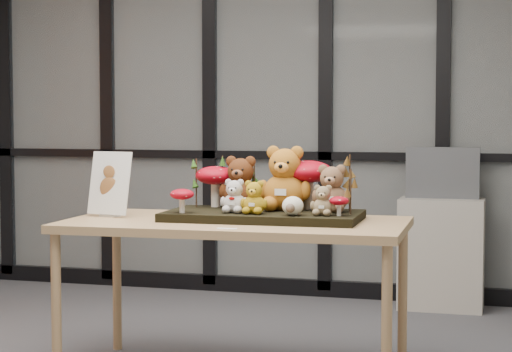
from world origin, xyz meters
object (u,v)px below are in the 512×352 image
(diorama_tray, at_px, (263,216))
(bear_beige_small, at_px, (323,199))
(mushroom_back_right, at_px, (308,182))
(bear_pooh_yellow, at_px, (285,175))
(cabinet, at_px, (441,254))
(mushroom_front_left, at_px, (182,200))
(bear_small_yellow, at_px, (254,195))
(plush_cream_hedgehog, at_px, (293,205))
(bear_white_bow, at_px, (234,194))
(monitor, at_px, (442,173))
(sign_holder, at_px, (110,186))
(mushroom_front_right, at_px, (339,205))
(bear_tan_back, at_px, (332,186))
(bear_brown_medium, at_px, (241,180))
(display_table, at_px, (236,233))
(mushroom_back_left, at_px, (216,184))

(diorama_tray, height_order, bear_beige_small, bear_beige_small)
(mushroom_back_right, bearing_deg, bear_pooh_yellow, -145.80)
(cabinet, bearing_deg, mushroom_back_right, -107.36)
(mushroom_back_right, distance_m, cabinet, 1.96)
(bear_beige_small, distance_m, mushroom_front_left, 0.72)
(bear_small_yellow, xyz_separation_m, plush_cream_hedgehog, (0.20, -0.03, -0.04))
(bear_white_bow, bearing_deg, mushroom_back_right, 37.67)
(bear_white_bow, relative_size, bear_beige_small, 1.13)
(bear_pooh_yellow, relative_size, monitor, 0.73)
(bear_small_yellow, xyz_separation_m, bear_beige_small, (0.35, 0.02, -0.01))
(mushroom_front_left, relative_size, cabinet, 0.18)
(diorama_tray, bearing_deg, sign_holder, -176.90)
(mushroom_front_left, distance_m, cabinet, 2.47)
(diorama_tray, distance_m, mushroom_front_right, 0.43)
(bear_beige_small, distance_m, mushroom_front_right, 0.09)
(monitor, bearing_deg, bear_small_yellow, -110.23)
(plush_cream_hedgehog, xyz_separation_m, mushroom_front_left, (-0.57, -0.03, 0.01))
(bear_pooh_yellow, xyz_separation_m, bear_small_yellow, (-0.10, -0.22, -0.09))
(bear_white_bow, relative_size, sign_holder, 0.55)
(bear_small_yellow, relative_size, mushroom_back_right, 0.65)
(bear_tan_back, distance_m, mushroom_front_left, 0.77)
(bear_pooh_yellow, distance_m, bear_small_yellow, 0.26)
(plush_cream_hedgehog, bearing_deg, mushroom_front_right, 9.65)
(plush_cream_hedgehog, bearing_deg, diorama_tray, 141.28)
(mushroom_back_right, bearing_deg, bear_brown_medium, -171.26)
(display_table, bearing_deg, plush_cream_hedgehog, -15.01)
(bear_small_yellow, distance_m, plush_cream_hedgehog, 0.21)
(diorama_tray, xyz_separation_m, sign_holder, (-0.83, -0.07, 0.14))
(plush_cream_hedgehog, height_order, sign_holder, sign_holder)
(bear_small_yellow, distance_m, mushroom_front_left, 0.37)
(bear_white_bow, height_order, mushroom_back_right, mushroom_back_right)
(mushroom_back_right, bearing_deg, cabinet, 72.64)
(bear_small_yellow, height_order, monitor, monitor)
(bear_beige_small, bearing_deg, mushroom_front_left, -175.25)
(bear_tan_back, xyz_separation_m, sign_holder, (-1.17, -0.15, -0.01))
(bear_beige_small, height_order, mushroom_front_right, bear_beige_small)
(display_table, relative_size, mushroom_front_left, 12.97)
(display_table, bearing_deg, mushroom_front_left, -158.11)
(cabinet, bearing_deg, mushroom_front_right, -99.44)
(plush_cream_hedgehog, bearing_deg, bear_white_bow, 168.99)
(bear_white_bow, distance_m, bear_beige_small, 0.46)
(bear_brown_medium, xyz_separation_m, bear_small_yellow, (0.14, -0.24, -0.06))
(mushroom_front_right, bearing_deg, bear_beige_small, 178.02)
(mushroom_front_left, bearing_deg, bear_small_yellow, 9.10)
(bear_pooh_yellow, height_order, sign_holder, bear_pooh_yellow)
(cabinet, bearing_deg, mushroom_back_left, -120.85)
(bear_tan_back, relative_size, plush_cream_hedgehog, 2.53)
(diorama_tray, height_order, monitor, monitor)
(mushroom_back_right, relative_size, sign_holder, 0.83)
(mushroom_back_left, bearing_deg, mushroom_back_right, 0.84)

